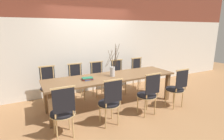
% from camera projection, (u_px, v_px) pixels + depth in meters
% --- Properties ---
extents(ground_plane, '(16.00, 16.00, 0.00)m').
position_uv_depth(ground_plane, '(112.00, 105.00, 4.39)').
color(ground_plane, '#9E7047').
extents(wall_rear, '(12.00, 0.06, 3.20)m').
position_uv_depth(wall_rear, '(91.00, 38.00, 5.18)').
color(wall_rear, silver).
rests_on(wall_rear, ground_plane).
extents(dining_table, '(3.20, 0.89, 0.77)m').
position_uv_depth(dining_table, '(112.00, 79.00, 4.24)').
color(dining_table, brown).
rests_on(dining_table, ground_plane).
extents(chair_near_leftend, '(0.45, 0.45, 0.98)m').
position_uv_depth(chair_near_leftend, '(63.00, 111.00, 2.99)').
color(chair_near_leftend, black).
rests_on(chair_near_leftend, ground_plane).
extents(chair_near_left, '(0.45, 0.45, 0.98)m').
position_uv_depth(chair_near_left, '(110.00, 101.00, 3.39)').
color(chair_near_left, black).
rests_on(chair_near_left, ground_plane).
extents(chair_near_center, '(0.45, 0.45, 0.98)m').
position_uv_depth(chair_near_center, '(148.00, 93.00, 3.81)').
color(chair_near_center, black).
rests_on(chair_near_center, ground_plane).
extents(chair_near_right, '(0.45, 0.45, 0.98)m').
position_uv_depth(chair_near_right, '(177.00, 87.00, 4.19)').
color(chair_near_right, black).
rests_on(chair_near_right, ground_plane).
extents(chair_far_leftend, '(0.45, 0.45, 0.98)m').
position_uv_depth(chair_far_leftend, '(49.00, 85.00, 4.35)').
color(chair_far_leftend, black).
rests_on(chair_far_leftend, ground_plane).
extents(chair_far_left, '(0.45, 0.45, 0.98)m').
position_uv_depth(chair_far_left, '(77.00, 81.00, 4.67)').
color(chair_far_left, black).
rests_on(chair_far_left, ground_plane).
extents(chair_far_center, '(0.45, 0.45, 0.98)m').
position_uv_depth(chair_far_center, '(98.00, 78.00, 4.95)').
color(chair_far_center, black).
rests_on(chair_far_center, ground_plane).
extents(chair_far_right, '(0.45, 0.45, 0.98)m').
position_uv_depth(chair_far_right, '(119.00, 75.00, 5.24)').
color(chair_far_right, black).
rests_on(chair_far_right, ground_plane).
extents(chair_far_rightend, '(0.45, 0.45, 0.98)m').
position_uv_depth(chair_far_rightend, '(139.00, 73.00, 5.57)').
color(chair_far_rightend, black).
rests_on(chair_far_rightend, ground_plane).
extents(vase_centerpiece, '(0.29, 0.29, 0.78)m').
position_uv_depth(vase_centerpiece, '(112.00, 70.00, 4.17)').
color(vase_centerpiece, silver).
rests_on(vase_centerpiece, dining_table).
extents(book_stack, '(0.25, 0.20, 0.05)m').
position_uv_depth(book_stack, '(87.00, 79.00, 3.91)').
color(book_stack, '#234C8C').
rests_on(book_stack, dining_table).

